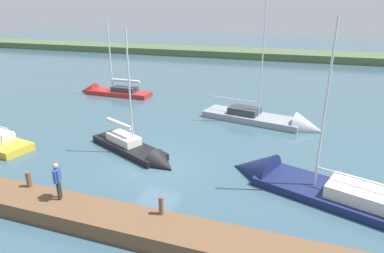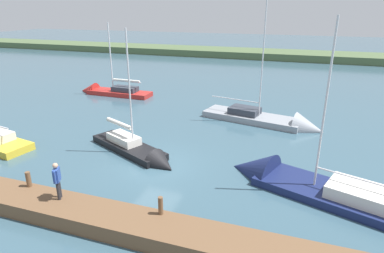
{
  "view_description": "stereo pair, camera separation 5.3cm",
  "coord_description": "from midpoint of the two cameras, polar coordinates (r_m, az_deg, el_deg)",
  "views": [
    {
      "loc": [
        -7.63,
        15.8,
        8.69
      ],
      "look_at": [
        -1.25,
        -2.8,
        1.55
      ],
      "focal_mm": 30.96,
      "sensor_mm": 36.0,
      "label": 1
    },
    {
      "loc": [
        -7.68,
        15.79,
        8.69
      ],
      "look_at": [
        -1.25,
        -2.8,
        1.55
      ],
      "focal_mm": 30.96,
      "sensor_mm": 36.0,
      "label": 2
    }
  ],
  "objects": [
    {
      "name": "sailboat_outer_mooring",
      "position": [
        36.11,
        -14.09,
        5.75
      ],
      "size": [
        8.14,
        2.04,
        8.11
      ],
      "rotation": [
        0.0,
        0.0,
        -0.02
      ],
      "color": "#B22823",
      "rests_on": "ground_plane"
    },
    {
      "name": "sailboat_mid_channel",
      "position": [
        18.01,
        17.71,
        -9.58
      ],
      "size": [
        9.86,
        5.56,
        9.65
      ],
      "rotation": [
        0.0,
        0.0,
        -0.33
      ],
      "color": "navy",
      "rests_on": "ground_plane"
    },
    {
      "name": "person_on_dock",
      "position": [
        15.62,
        -22.13,
        -8.25
      ],
      "size": [
        0.4,
        0.59,
        1.72
      ],
      "rotation": [
        0.0,
        0.0,
        3.6
      ],
      "color": "#28282D",
      "rests_on": "dock_pier"
    },
    {
      "name": "far_shoreline",
      "position": [
        62.85,
        12.13,
        11.57
      ],
      "size": [
        180.0,
        8.0,
        2.4
      ],
      "primitive_type": "cube",
      "color": "#4C603D",
      "rests_on": "ground_plane"
    },
    {
      "name": "sailboat_inner_slip",
      "position": [
        20.88,
        -9.21,
        -4.4
      ],
      "size": [
        7.11,
        4.51,
        8.35
      ],
      "rotation": [
        0.0,
        0.0,
        2.7
      ],
      "color": "black",
      "rests_on": "ground_plane"
    },
    {
      "name": "ground_plane",
      "position": [
        19.58,
        -6.12,
        -6.52
      ],
      "size": [
        200.0,
        200.0,
        0.0
      ],
      "primitive_type": "plane",
      "color": "#385666"
    },
    {
      "name": "sailboat_far_left",
      "position": [
        26.67,
        13.82,
        0.63
      ],
      "size": [
        9.78,
        4.25,
        10.55
      ],
      "rotation": [
        0.0,
        0.0,
        2.94
      ],
      "color": "gray",
      "rests_on": "ground_plane"
    },
    {
      "name": "mooring_post_near",
      "position": [
        17.47,
        -26.26,
        -8.15
      ],
      "size": [
        0.23,
        0.23,
        0.75
      ],
      "primitive_type": "cylinder",
      "color": "brown",
      "rests_on": "dock_pier"
    },
    {
      "name": "dock_pier",
      "position": [
        14.99,
        -16.1,
        -14.75
      ],
      "size": [
        27.09,
        1.85,
        0.7
      ],
      "primitive_type": "cube",
      "color": "brown",
      "rests_on": "ground_plane"
    },
    {
      "name": "mooring_post_far",
      "position": [
        13.86,
        -5.32,
        -13.41
      ],
      "size": [
        0.2,
        0.2,
        0.78
      ],
      "primitive_type": "cylinder",
      "color": "brown",
      "rests_on": "dock_pier"
    }
  ]
}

